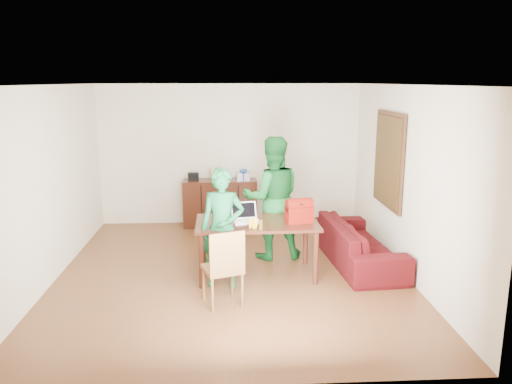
{
  "coord_description": "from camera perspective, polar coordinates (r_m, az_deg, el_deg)",
  "views": [
    {
      "loc": [
        -0.05,
        -6.85,
        2.76
      ],
      "look_at": [
        0.36,
        0.14,
        1.19
      ],
      "focal_mm": 35.0,
      "sensor_mm": 36.0,
      "label": 1
    }
  ],
  "objects": [
    {
      "name": "person_far",
      "position": [
        7.78,
        1.87,
        -0.69
      ],
      "size": [
        0.99,
        0.79,
        1.93
      ],
      "primitive_type": "imported",
      "rotation": [
        0.0,
        0.0,
        3.21
      ],
      "color": "#145B23",
      "rests_on": "ground"
    },
    {
      "name": "bottle",
      "position": [
        6.67,
        0.55,
        -3.66
      ],
      "size": [
        0.06,
        0.06,
        0.16
      ],
      "primitive_type": "cylinder",
      "rotation": [
        0.0,
        0.0,
        -0.08
      ],
      "color": "#563C13",
      "rests_on": "table"
    },
    {
      "name": "table",
      "position": [
        7.1,
        0.09,
        -4.18
      ],
      "size": [
        1.73,
        1.0,
        0.8
      ],
      "rotation": [
        0.0,
        0.0,
        0.02
      ],
      "color": "black",
      "rests_on": "ground"
    },
    {
      "name": "room",
      "position": [
        7.13,
        -2.78,
        0.89
      ],
      "size": [
        5.2,
        5.7,
        2.9
      ],
      "color": "#442511",
      "rests_on": "ground"
    },
    {
      "name": "person_near",
      "position": [
        6.73,
        -3.87,
        -4.14
      ],
      "size": [
        0.64,
        0.47,
        1.63
      ],
      "primitive_type": "imported",
      "rotation": [
        0.0,
        0.0,
        -0.14
      ],
      "color": "#156234",
      "rests_on": "ground"
    },
    {
      "name": "laptop",
      "position": [
        7.04,
        -1.12,
        -3.08
      ],
      "size": [
        0.4,
        0.31,
        0.25
      ],
      "rotation": [
        0.0,
        0.0,
        0.18
      ],
      "color": "white",
      "rests_on": "table"
    },
    {
      "name": "red_bag",
      "position": [
        7.03,
        4.95,
        -2.4
      ],
      "size": [
        0.4,
        0.28,
        0.27
      ],
      "primitive_type": "cube",
      "rotation": [
        0.0,
        0.0,
        0.18
      ],
      "color": "maroon",
      "rests_on": "table"
    },
    {
      "name": "bananas",
      "position": [
        6.72,
        -0.33,
        -3.99
      ],
      "size": [
        0.19,
        0.14,
        0.06
      ],
      "primitive_type": null,
      "rotation": [
        0.0,
        0.0,
        -0.3
      ],
      "color": "gold",
      "rests_on": "table"
    },
    {
      "name": "chair",
      "position": [
        6.36,
        -3.79,
        -10.25
      ],
      "size": [
        0.57,
        0.55,
        0.99
      ],
      "rotation": [
        0.0,
        0.0,
        0.34
      ],
      "color": "brown",
      "rests_on": "ground"
    },
    {
      "name": "sofa",
      "position": [
        7.87,
        11.62,
        -5.7
      ],
      "size": [
        1.01,
        2.23,
        0.63
      ],
      "primitive_type": "imported",
      "rotation": [
        0.0,
        0.0,
        1.65
      ],
      "color": "#340612",
      "rests_on": "ground"
    }
  ]
}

